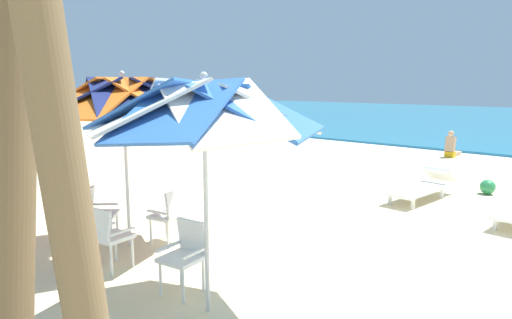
% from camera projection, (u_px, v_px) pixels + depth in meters
% --- Properties ---
extents(ground_plane, '(80.00, 80.00, 0.00)m').
position_uv_depth(ground_plane, '(392.00, 246.00, 6.99)').
color(ground_plane, beige).
extents(beach_umbrella_0, '(2.48, 2.48, 2.58)m').
position_uv_depth(beach_umbrella_0, '(204.00, 109.00, 4.62)').
color(beach_umbrella_0, silver).
rests_on(beach_umbrella_0, ground).
extents(plastic_chair_0, '(0.51, 0.53, 0.87)m').
position_uv_depth(plastic_chair_0, '(185.00, 252.00, 5.36)').
color(plastic_chair_0, white).
rests_on(plastic_chair_0, ground).
extents(beach_umbrella_1, '(2.51, 2.51, 2.66)m').
position_uv_depth(beach_umbrella_1, '(123.00, 98.00, 6.64)').
color(beach_umbrella_1, silver).
rests_on(beach_umbrella_1, ground).
extents(plastic_chair_1, '(0.63, 0.63, 0.87)m').
position_uv_depth(plastic_chair_1, '(98.00, 211.00, 7.12)').
color(plastic_chair_1, white).
rests_on(plastic_chair_1, ground).
extents(plastic_chair_2, '(0.54, 0.52, 0.87)m').
position_uv_depth(plastic_chair_2, '(170.00, 213.00, 6.99)').
color(plastic_chair_2, white).
rests_on(plastic_chair_2, ground).
extents(plastic_chair_3, '(0.50, 0.53, 0.87)m').
position_uv_depth(plastic_chair_3, '(108.00, 234.00, 6.01)').
color(plastic_chair_3, white).
rests_on(plastic_chair_3, ground).
extents(beach_umbrella_2, '(2.36, 2.36, 2.67)m').
position_uv_depth(beach_umbrella_2, '(16.00, 92.00, 7.92)').
color(beach_umbrella_2, silver).
rests_on(beach_umbrella_2, ground).
extents(sun_lounger_1, '(0.78, 2.18, 0.62)m').
position_uv_depth(sun_lounger_1, '(422.00, 187.00, 9.75)').
color(sun_lounger_1, white).
rests_on(sun_lounger_1, ground).
extents(palm_tree_0, '(2.61, 2.51, 4.15)m').
position_uv_depth(palm_tree_0, '(6.00, 88.00, 3.16)').
color(palm_tree_0, brown).
rests_on(palm_tree_0, ground).
extents(beach_ball, '(0.34, 0.34, 0.34)m').
position_uv_depth(beach_ball, '(488.00, 187.00, 10.26)').
color(beach_ball, '#2D8C4C').
rests_on(beach_ball, ground).
extents(beachgoer_seated, '(0.30, 0.93, 0.92)m').
position_uv_depth(beachgoer_seated, '(452.00, 148.00, 15.56)').
color(beachgoer_seated, yellow).
rests_on(beachgoer_seated, ground).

